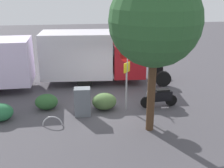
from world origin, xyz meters
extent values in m
plane|color=#4A474D|center=(0.00, 0.00, 0.00)|extent=(60.00, 60.00, 0.00)
cylinder|color=black|center=(0.93, -2.64, 0.45)|extent=(0.91, 0.31, 0.90)
cylinder|color=black|center=(0.81, -4.54, 0.45)|extent=(0.91, 0.31, 0.90)
cylinder|color=black|center=(-3.59, -2.35, 0.45)|extent=(0.91, 0.31, 0.90)
cylinder|color=black|center=(-3.71, -4.25, 0.45)|extent=(0.91, 0.31, 0.90)
cube|color=silver|center=(1.27, -3.62, 1.74)|extent=(4.17, 2.46, 2.58)
cube|color=#B11821|center=(-1.74, -3.42, 1.40)|extent=(1.93, 2.21, 1.90)
cube|color=black|center=(-1.74, -3.42, 2.00)|extent=(1.94, 2.05, 0.60)
cylinder|color=black|center=(-1.90, 0.42, 0.28)|extent=(0.56, 0.13, 0.56)
cylinder|color=black|center=(-3.15, 0.36, 0.28)|extent=(0.56, 0.13, 0.56)
cube|color=black|center=(-2.58, 0.39, 0.56)|extent=(1.11, 0.37, 0.48)
cube|color=black|center=(-2.68, 0.38, 0.83)|extent=(0.65, 0.31, 0.12)
cylinder|color=slate|center=(-1.95, 0.42, 0.83)|extent=(0.29, 0.08, 0.69)
cylinder|color=black|center=(-1.95, 0.42, 1.18)|extent=(0.07, 0.55, 0.04)
cylinder|color=#9E9EA3|center=(-0.91, 0.53, 1.45)|extent=(0.08, 0.08, 2.91)
cylinder|color=red|center=(-0.91, 0.55, 2.72)|extent=(0.71, 0.32, 0.76)
cube|color=yellow|center=(-0.91, 0.55, 2.08)|extent=(0.33, 0.33, 0.44)
cylinder|color=#47301E|center=(-1.52, 2.48, 1.59)|extent=(0.31, 0.31, 3.18)
sphere|color=#2A582C|center=(-1.52, 2.48, 4.35)|extent=(3.35, 3.35, 3.35)
cube|color=slate|center=(1.12, 0.82, 0.65)|extent=(0.73, 0.51, 1.29)
torus|color=#B7B7BC|center=(2.41, 1.63, 0.00)|extent=(0.85, 0.10, 0.85)
ellipsoid|color=#296D41|center=(4.66, 0.88, 0.38)|extent=(1.11, 0.91, 0.76)
ellipsoid|color=#2C592C|center=(2.79, -0.06, 0.36)|extent=(1.06, 0.87, 0.73)
ellipsoid|color=#4E6D3A|center=(0.09, 0.31, 0.39)|extent=(1.15, 0.94, 0.78)
camera|label=1|loc=(1.28, 12.06, 5.52)|focal=43.94mm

